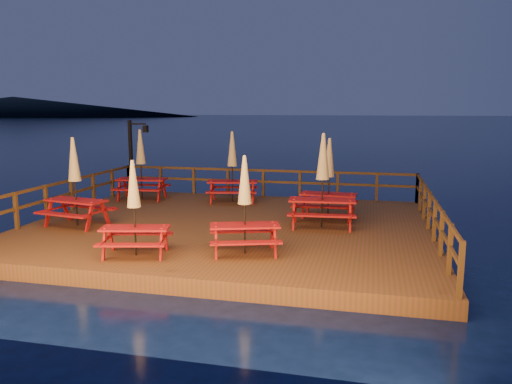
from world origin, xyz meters
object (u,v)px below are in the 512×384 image
lamp_post (134,150)px  picnic_table_0 (75,180)px  picnic_table_2 (323,179)px  picnic_table_1 (245,203)px

lamp_post → picnic_table_0: lamp_post is taller
lamp_post → picnic_table_0: 5.96m
picnic_table_0 → picnic_table_2: bearing=21.9°
picnic_table_1 → picnic_table_2: picnic_table_2 is taller
picnic_table_1 → picnic_table_2: size_ratio=0.86×
lamp_post → picnic_table_2: 9.26m
picnic_table_2 → picnic_table_1: bearing=-120.8°
picnic_table_0 → picnic_table_2: (7.16, 1.52, 0.07)m
picnic_table_0 → picnic_table_1: (5.62, -1.65, -0.13)m
picnic_table_2 → picnic_table_0: bearing=-172.9°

